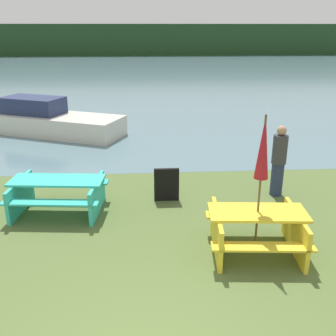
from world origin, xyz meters
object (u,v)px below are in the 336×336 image
picnic_table_yellow (256,228)px  signboard (167,185)px  person (279,161)px  picnic_table_teal (58,191)px  umbrella_crimson (263,149)px  boat (51,120)px

picnic_table_yellow → signboard: picnic_table_yellow is taller
person → signboard: bearing=-176.6°
picnic_table_yellow → person: bearing=64.1°
picnic_table_yellow → signboard: (-1.39, 2.21, -0.08)m
picnic_table_teal → umbrella_crimson: bearing=-26.2°
person → signboard: 2.58m
picnic_table_teal → signboard: signboard is taller
picnic_table_yellow → picnic_table_teal: (-3.67, 1.81, -0.00)m
umbrella_crimson → boat: umbrella_crimson is taller
picnic_table_yellow → picnic_table_teal: 4.09m
umbrella_crimson → signboard: size_ratio=3.20×
signboard → picnic_table_yellow: bearing=-57.8°
umbrella_crimson → person: (1.15, 2.36, -1.02)m
picnic_table_yellow → boat: size_ratio=0.33×
boat → person: (6.34, -5.97, 0.34)m
signboard → boat: bearing=121.8°
picnic_table_yellow → boat: (-5.19, 8.33, 0.03)m
picnic_table_teal → signboard: bearing=10.0°
picnic_table_teal → picnic_table_yellow: bearing=-26.2°
boat → picnic_table_teal: bearing=-53.4°
picnic_table_teal → boat: (-1.52, 6.52, 0.03)m
picnic_table_yellow → person: 2.65m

